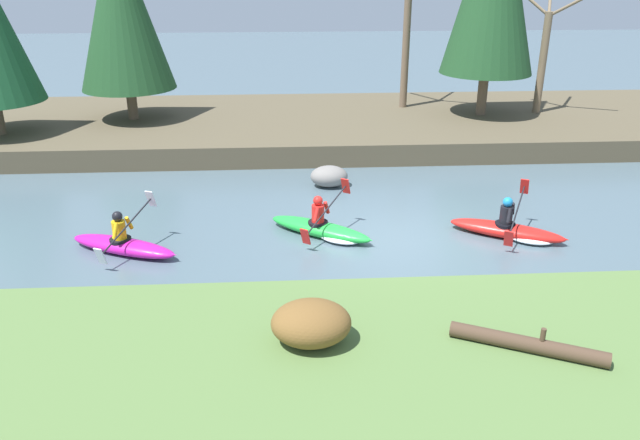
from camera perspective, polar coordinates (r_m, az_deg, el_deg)
The scene contains 12 objects.
ground_plane at distance 14.86m, azimuth 6.84°, elevation -1.86°, with size 90.00×90.00×0.00m, color #4C606B.
riverbank_near at distance 9.13m, azimuth 14.57°, elevation -17.99°, with size 44.00×7.53×0.63m.
riverbank_far at distance 23.80m, azimuth 2.86°, elevation 8.70°, with size 44.00×8.21×0.72m.
conifer_tree_left at distance 23.57m, azimuth -17.76°, elevation 18.06°, with size 3.31×3.31×6.69m.
bare_tree_upstream at distance 24.93m, azimuth 7.93°, elevation 16.17°, with size 3.11×3.07×5.59m.
bare_tree_mid_upstream at distance 25.21m, azimuth 19.81°, elevation 14.37°, with size 2.72×2.69×4.86m.
shrub_clump_second at distance 9.75m, azimuth -0.82°, elevation -9.40°, with size 1.25×1.04×0.68m.
kayaker_lead at distance 15.50m, azimuth 17.11°, elevation -0.89°, with size 2.66×1.95×1.20m.
kayaker_middle at distance 14.88m, azimuth 0.37°, elevation -0.81°, with size 2.58×2.01×1.20m.
kayaker_trailing at distance 14.72m, azimuth -17.51°, elevation -2.12°, with size 2.71×1.96×1.20m.
boulder_midstream at distance 18.17m, azimuth 0.84°, elevation 4.02°, with size 1.09×0.85×0.61m.
driftwood_log at distance 10.17m, azimuth 18.44°, elevation -10.70°, with size 2.21×1.22×0.44m.
Camera 1 is at (-2.59, -13.27, 6.18)m, focal length 35.00 mm.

